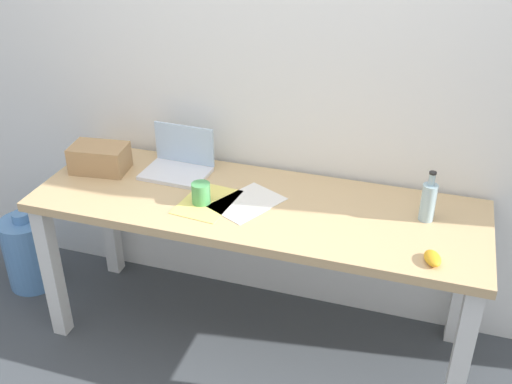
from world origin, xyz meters
The scene contains 11 objects.
ground_plane centered at (0.00, 0.00, 0.00)m, with size 8.00×8.00×0.00m, color #42474C.
back_wall centered at (0.00, 0.38, 1.30)m, with size 5.20×0.08×2.60m, color white.
desk centered at (0.00, 0.00, 0.65)m, with size 1.96×0.65×0.75m.
laptop_left centered at (-0.43, 0.16, 0.80)m, with size 0.31×0.23×0.21m.
beer_bottle centered at (0.71, 0.08, 0.84)m, with size 0.06×0.06×0.22m.
computer_mouse centered at (0.75, -0.22, 0.77)m, with size 0.06×0.10×0.03m, color gold.
cardboard_box centered at (-0.79, 0.06, 0.82)m, with size 0.26×0.16×0.13m, color tan.
coffee_mug centered at (-0.22, -0.08, 0.80)m, with size 0.08×0.08×0.10m, color #4C9E56.
paper_sheet_center centered at (-0.03, -0.02, 0.76)m, with size 0.21×0.30×0.00m, color white.
paper_yellow_folder centered at (-0.20, -0.06, 0.76)m, with size 0.21×0.30×0.00m, color #F4E06B.
water_cooler_jug centered at (-1.28, 0.02, 0.20)m, with size 0.26×0.26×0.45m.
Camera 1 is at (0.68, -2.15, 2.09)m, focal length 42.57 mm.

